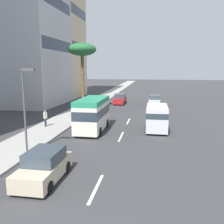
{
  "coord_description": "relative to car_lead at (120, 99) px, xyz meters",
  "views": [
    {
      "loc": [
        -5.41,
        -2.74,
        6.07
      ],
      "look_at": [
        16.29,
        0.9,
        2.14
      ],
      "focal_mm": 39.41,
      "sensor_mm": 36.0,
      "label": 1
    }
  ],
  "objects": [
    {
      "name": "pedestrian_near_lamp",
      "position": [
        -18.7,
        5.2,
        0.29
      ],
      "size": [
        0.39,
        0.37,
        1.72
      ],
      "rotation": [
        0.0,
        0.0,
        5.63
      ],
      "color": "#333338",
      "rests_on": "sidewalk_right"
    },
    {
      "name": "street_lamp",
      "position": [
        -26.36,
        3.01,
        3.1
      ],
      "size": [
        0.24,
        0.97,
        5.98
      ],
      "color": "#4C4C51",
      "rests_on": "sidewalk_right"
    },
    {
      "name": "ground_plane",
      "position": [
        -5.01,
        -2.9,
        -0.81
      ],
      "size": [
        198.0,
        198.0,
        0.0
      ],
      "primitive_type": "plane",
      "color": "#38383A"
    },
    {
      "name": "office_tower_far",
      "position": [
        8.84,
        15.04,
        18.34
      ],
      "size": [
        10.61,
        10.71,
        38.28
      ],
      "color": "beige",
      "rests_on": "ground_plane"
    },
    {
      "name": "car_second",
      "position": [
        -0.51,
        -5.88,
        -0.02
      ],
      "size": [
        4.44,
        1.92,
        1.68
      ],
      "color": "silver",
      "rests_on": "ground_plane"
    },
    {
      "name": "palm_tree",
      "position": [
        -7.11,
        4.53,
        7.68
      ],
      "size": [
        4.06,
        4.06,
        9.49
      ],
      "color": "brown",
      "rests_on": "sidewalk_right"
    },
    {
      "name": "pedestrian_by_tree",
      "position": [
        -6.89,
        4.14,
        0.25
      ],
      "size": [
        0.38,
        0.39,
        1.65
      ],
      "rotation": [
        0.0,
        0.0,
        5.43
      ],
      "color": "red",
      "rests_on": "sidewalk_right"
    },
    {
      "name": "lane_stripe_near",
      "position": [
        -30.52,
        -2.9,
        -0.8
      ],
      "size": [
        3.2,
        0.16,
        0.01
      ],
      "primitive_type": "cube",
      "color": "silver",
      "rests_on": "ground_plane"
    },
    {
      "name": "sidewalk_right",
      "position": [
        -5.01,
        4.59,
        -0.73
      ],
      "size": [
        162.0,
        3.73,
        0.15
      ],
      "primitive_type": "cube",
      "color": "#9E9B93",
      "rests_on": "ground_plane"
    },
    {
      "name": "car_third",
      "position": [
        -30.05,
        0.11,
        -0.02
      ],
      "size": [
        4.13,
        1.91,
        1.68
      ],
      "rotation": [
        0.0,
        0.0,
        3.14
      ],
      "color": "beige",
      "rests_on": "ground_plane"
    },
    {
      "name": "car_lead",
      "position": [
        0.0,
        0.0,
        0.0
      ],
      "size": [
        4.52,
        1.88,
        1.71
      ],
      "rotation": [
        0.0,
        0.0,
        3.14
      ],
      "color": "#A51E1E",
      "rests_on": "ground_plane"
    },
    {
      "name": "van_fifth",
      "position": [
        -17.78,
        -6.08,
        0.58
      ],
      "size": [
        4.65,
        2.13,
        2.43
      ],
      "color": "silver",
      "rests_on": "ground_plane"
    },
    {
      "name": "pedestrian_mid_block",
      "position": [
        -9.42,
        4.76,
        0.19
      ],
      "size": [
        0.37,
        0.3,
        1.56
      ],
      "rotation": [
        0.0,
        0.0,
        0.29
      ],
      "color": "red",
      "rests_on": "sidewalk_right"
    },
    {
      "name": "lane_stripe_mid",
      "position": [
        -20.67,
        -2.9,
        -0.8
      ],
      "size": [
        3.2,
        0.16,
        0.01
      ],
      "primitive_type": "cube",
      "color": "silver",
      "rests_on": "ground_plane"
    },
    {
      "name": "minibus_fourth",
      "position": [
        -19.09,
        0.11,
        0.95
      ],
      "size": [
        6.03,
        2.41,
        3.21
      ],
      "rotation": [
        0.0,
        0.0,
        3.14
      ],
      "color": "silver",
      "rests_on": "ground_plane"
    },
    {
      "name": "lane_stripe_far",
      "position": [
        -14.11,
        -2.9,
        -0.8
      ],
      "size": [
        3.2,
        0.16,
        0.01
      ],
      "primitive_type": "cube",
      "color": "silver",
      "rests_on": "ground_plane"
    }
  ]
}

